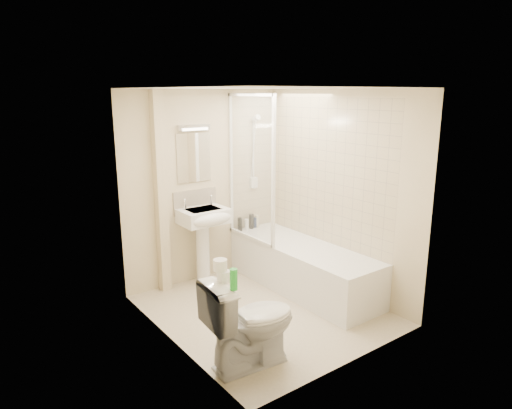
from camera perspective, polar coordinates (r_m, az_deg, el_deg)
floor at (r=5.20m, az=1.00°, el=-13.10°), size 2.50×2.50×0.00m
wall_back at (r=5.80m, az=-6.52°, el=2.23°), size 2.20×0.02×2.40m
wall_left at (r=4.22m, az=-10.86°, el=-2.34°), size 0.02×2.50×2.40m
wall_right at (r=5.51m, az=10.16°, el=1.48°), size 0.02×2.50×2.40m
ceiling at (r=4.64m, az=1.12°, el=14.36°), size 2.20×2.50×0.02m
tile_back at (r=6.15m, az=-0.45°, el=5.13°), size 0.70×0.01×1.75m
tile_right at (r=5.59m, az=8.69°, el=4.08°), size 0.01×2.10×1.75m
pipe_boxing at (r=5.47m, az=-11.82°, el=1.32°), size 0.12×0.12×2.40m
splashback at (r=5.76m, az=-7.62°, el=0.39°), size 0.60×0.02×0.30m
mirror at (r=5.65m, az=-7.79°, el=5.81°), size 0.46×0.01×0.60m
strip_light at (r=5.59m, az=-7.79°, el=9.54°), size 0.42×0.07×0.07m
bathtub at (r=5.67m, az=5.83°, el=-7.64°), size 0.70×2.10×0.55m
shower_screen at (r=5.59m, az=-0.69°, el=4.50°), size 0.04×0.92×1.80m
shower_fixture at (r=6.10m, az=-0.22°, el=6.20°), size 0.10×0.16×0.99m
pedestal_sink at (r=5.63m, az=-6.41°, el=-2.54°), size 0.57×0.51×1.11m
bottle_black_a at (r=6.11m, az=-2.02°, el=-2.50°), size 0.06×0.06×0.18m
bottle_white_a at (r=6.17m, az=-1.19°, el=-2.48°), size 0.05×0.05×0.14m
bottle_black_b at (r=6.21m, az=-0.58°, el=-2.12°), size 0.06×0.06×0.20m
bottle_blue at (r=6.26m, az=-0.09°, el=-2.26°), size 0.05×0.05×0.14m
bottle_cream at (r=6.27m, az=0.10°, el=-2.11°), size 0.06×0.06×0.17m
toilet at (r=4.10m, az=-0.70°, el=-14.41°), size 0.63×0.91×0.83m
toilet_roll_lower at (r=3.84m, az=-4.09°, el=-8.91°), size 0.11×0.11×0.09m
toilet_roll_upper at (r=3.82m, az=-4.50°, el=-7.55°), size 0.12×0.12×0.10m
green_bottle at (r=3.66m, az=-2.82°, el=-9.33°), size 0.06×0.06×0.18m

